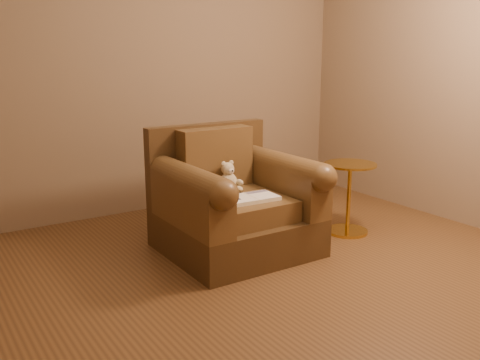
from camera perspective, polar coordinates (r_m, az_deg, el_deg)
floor at (r=3.52m, az=5.02°, el=-10.69°), size 4.00×4.00×0.00m
room at (r=3.22m, az=5.69°, el=18.31°), size 4.02×4.02×2.71m
armchair at (r=3.93m, az=-0.75°, el=-2.59°), size 1.00×0.95×0.90m
teddy_bear at (r=3.97m, az=-1.15°, el=0.07°), size 0.17×0.19×0.23m
guidebook at (r=3.74m, az=1.22°, el=-1.94°), size 0.38×0.24×0.03m
side_table at (r=4.38m, az=11.53°, el=-1.66°), size 0.41×0.41×0.58m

